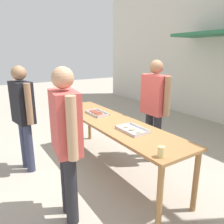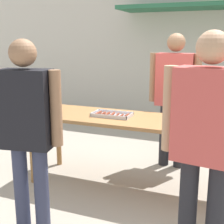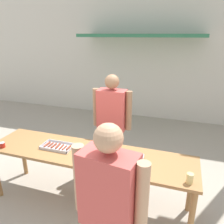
% 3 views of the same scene
% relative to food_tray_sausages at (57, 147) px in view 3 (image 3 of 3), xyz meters
% --- Properties ---
extents(ground_plane, '(24.00, 24.00, 0.00)m').
position_rel_food_tray_sausages_xyz_m(ground_plane, '(0.49, 0.01, -0.88)').
color(ground_plane, '#A39989').
extents(building_facade_back, '(12.00, 1.11, 4.50)m').
position_rel_food_tray_sausages_xyz_m(building_facade_back, '(0.49, 3.99, 1.37)').
color(building_facade_back, beige).
rests_on(building_facade_back, ground).
extents(serving_table, '(2.98, 0.74, 0.87)m').
position_rel_food_tray_sausages_xyz_m(serving_table, '(0.49, 0.01, -0.10)').
color(serving_table, olive).
rests_on(serving_table, ground).
extents(food_tray_sausages, '(0.46, 0.26, 0.04)m').
position_rel_food_tray_sausages_xyz_m(food_tray_sausages, '(0.00, 0.00, 0.00)').
color(food_tray_sausages, silver).
rests_on(food_tray_sausages, serving_table).
extents(food_tray_buns, '(0.45, 0.29, 0.06)m').
position_rel_food_tray_sausages_xyz_m(food_tray_buns, '(1.03, -0.00, 0.00)').
color(food_tray_buns, silver).
rests_on(food_tray_buns, serving_table).
extents(condiment_jar_ketchup, '(0.08, 0.08, 0.08)m').
position_rel_food_tray_sausages_xyz_m(condiment_jar_ketchup, '(-0.76, -0.25, 0.03)').
color(condiment_jar_ketchup, '#B22319').
rests_on(condiment_jar_ketchup, serving_table).
extents(beer_cup, '(0.08, 0.08, 0.12)m').
position_rel_food_tray_sausages_xyz_m(beer_cup, '(1.84, -0.24, 0.05)').
color(beer_cup, '#DBC67A').
rests_on(beer_cup, serving_table).
extents(person_server_behind_table, '(0.69, 0.26, 1.83)m').
position_rel_food_tray_sausages_xyz_m(person_server_behind_table, '(0.56, 0.87, 0.20)').
color(person_server_behind_table, '#232328').
rests_on(person_server_behind_table, ground).
extents(person_customer_with_cup, '(0.68, 0.33, 1.81)m').
position_rel_food_tray_sausages_xyz_m(person_customer_with_cup, '(1.16, -1.03, 0.19)').
color(person_customer_with_cup, '#232328').
rests_on(person_customer_with_cup, ground).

